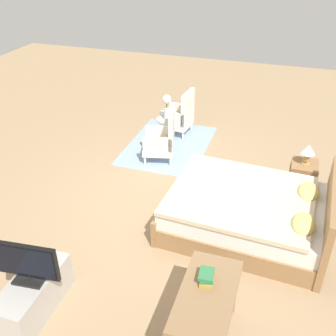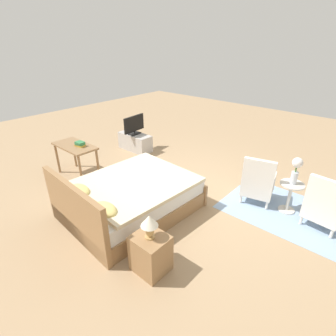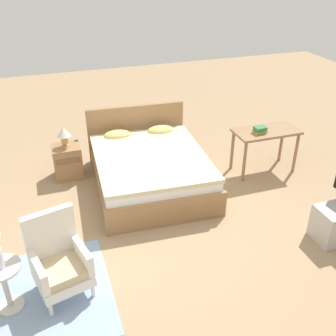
{
  "view_description": "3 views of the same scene",
  "coord_description": "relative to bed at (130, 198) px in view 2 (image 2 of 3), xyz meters",
  "views": [
    {
      "loc": [
        4.57,
        1.4,
        3.63
      ],
      "look_at": [
        0.18,
        -0.03,
        0.81
      ],
      "focal_mm": 42.0,
      "sensor_mm": 36.0,
      "label": 1
    },
    {
      "loc": [
        -2.87,
        3.56,
        2.76
      ],
      "look_at": [
        0.03,
        0.26,
        0.59
      ],
      "focal_mm": 28.0,
      "sensor_mm": 36.0,
      "label": 2
    },
    {
      "loc": [
        -1.26,
        -3.98,
        3.29
      ],
      "look_at": [
        0.15,
        0.21,
        0.79
      ],
      "focal_mm": 42.0,
      "sensor_mm": 36.0,
      "label": 3
    }
  ],
  "objects": [
    {
      "name": "armchair_by_window_right",
      "position": [
        -1.51,
        -1.78,
        0.08
      ],
      "size": [
        0.66,
        0.66,
        0.92
      ],
      "color": "white",
      "rests_on": "floor_rug"
    },
    {
      "name": "tv_stand",
      "position": [
        2.09,
        -2.02,
        -0.07
      ],
      "size": [
        0.96,
        0.4,
        0.45
      ],
      "color": "#B7B2AD",
      "rests_on": "ground_plane"
    },
    {
      "name": "tv_flatscreen",
      "position": [
        2.1,
        -2.02,
        0.41
      ],
      "size": [
        0.23,
        0.72,
        0.5
      ],
      "color": "black",
      "rests_on": "tv_stand"
    },
    {
      "name": "floor_rug",
      "position": [
        -2.06,
        -1.84,
        -0.29
      ],
      "size": [
        2.1,
        1.5,
        0.01
      ],
      "color": "#8EA8C6",
      "rests_on": "ground_plane"
    },
    {
      "name": "nightstand",
      "position": [
        -1.17,
        0.67,
        -0.03
      ],
      "size": [
        0.44,
        0.41,
        0.54
      ],
      "color": "#997047",
      "rests_on": "ground_plane"
    },
    {
      "name": "book_stack",
      "position": [
        1.76,
        -0.21,
        0.48
      ],
      "size": [
        0.23,
        0.17,
        0.1
      ],
      "color": "#B79333",
      "rests_on": "vanity_desk"
    },
    {
      "name": "bed",
      "position": [
        0.0,
        0.0,
        0.0
      ],
      "size": [
        1.79,
        2.23,
        0.96
      ],
      "color": "#997047",
      "rests_on": "ground_plane"
    },
    {
      "name": "ground_plane",
      "position": [
        -0.15,
        -1.13,
        -0.3
      ],
      "size": [
        16.0,
        16.0,
        0.0
      ],
      "primitive_type": "plane",
      "color": "#A38460"
    },
    {
      "name": "side_table",
      "position": [
        -2.06,
        -1.87,
        0.05
      ],
      "size": [
        0.4,
        0.4,
        0.55
      ],
      "color": "beige",
      "rests_on": "ground_plane"
    },
    {
      "name": "vanity_desk",
      "position": [
        1.92,
        -0.16,
        0.32
      ],
      "size": [
        1.04,
        0.52,
        0.73
      ],
      "color": "#8E6B47",
      "rests_on": "ground_plane"
    },
    {
      "name": "table_lamp",
      "position": [
        -1.17,
        0.67,
        0.45
      ],
      "size": [
        0.22,
        0.22,
        0.33
      ],
      "color": "tan",
      "rests_on": "nightstand"
    },
    {
      "name": "flower_vase",
      "position": [
        -2.06,
        -1.87,
        0.55
      ],
      "size": [
        0.17,
        0.17,
        0.48
      ],
      "color": "silver",
      "rests_on": "side_table"
    },
    {
      "name": "armchair_by_window_left",
      "position": [
        -2.62,
        -1.78,
        0.08
      ],
      "size": [
        0.59,
        0.59,
        0.92
      ],
      "color": "white",
      "rests_on": "floor_rug"
    }
  ]
}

